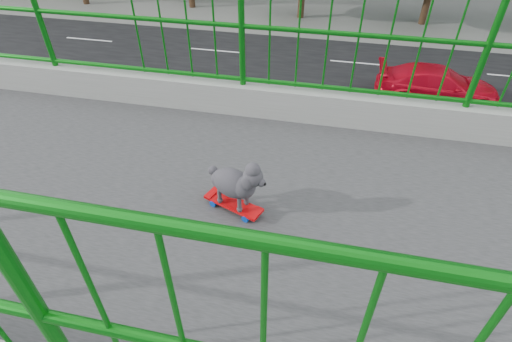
{
  "coord_description": "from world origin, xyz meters",
  "views": [
    {
      "loc": [
        1.95,
        -1.15,
        9.05
      ],
      "look_at": [
        -0.59,
        -1.7,
        6.93
      ],
      "focal_mm": 27.79,
      "sensor_mm": 36.0,
      "label": 1
    }
  ],
  "objects_px": {
    "car_6": "(252,149)",
    "car_5": "(448,243)",
    "car_1": "(391,167)",
    "car_2": "(186,95)",
    "car_3": "(437,85)",
    "car_7": "(95,87)",
    "skateboard": "(233,204)",
    "poodle": "(235,182)"
  },
  "relations": [
    {
      "from": "skateboard",
      "to": "car_5",
      "type": "bearing_deg",
      "value": 165.72
    },
    {
      "from": "car_1",
      "to": "car_3",
      "type": "height_order",
      "value": "car_3"
    },
    {
      "from": "poodle",
      "to": "car_7",
      "type": "distance_m",
      "value": 17.19
    },
    {
      "from": "car_5",
      "to": "car_6",
      "type": "distance_m",
      "value": 6.9
    },
    {
      "from": "car_2",
      "to": "car_3",
      "type": "bearing_deg",
      "value": -73.42
    },
    {
      "from": "car_1",
      "to": "car_5",
      "type": "height_order",
      "value": "car_5"
    },
    {
      "from": "car_5",
      "to": "skateboard",
      "type": "bearing_deg",
      "value": -34.99
    },
    {
      "from": "car_6",
      "to": "car_7",
      "type": "relative_size",
      "value": 1.13
    },
    {
      "from": "skateboard",
      "to": "car_6",
      "type": "bearing_deg",
      "value": -147.32
    },
    {
      "from": "skateboard",
      "to": "poodle",
      "type": "relative_size",
      "value": 1.04
    },
    {
      "from": "car_2",
      "to": "skateboard",
      "type": "bearing_deg",
      "value": -155.7
    },
    {
      "from": "poodle",
      "to": "car_3",
      "type": "bearing_deg",
      "value": -177.57
    },
    {
      "from": "car_6",
      "to": "car_1",
      "type": "bearing_deg",
      "value": 90.0
    },
    {
      "from": "car_6",
      "to": "poodle",
      "type": "bearing_deg",
      "value": 12.11
    },
    {
      "from": "car_1",
      "to": "car_7",
      "type": "distance_m",
      "value": 13.18
    },
    {
      "from": "car_1",
      "to": "car_3",
      "type": "relative_size",
      "value": 0.76
    },
    {
      "from": "car_2",
      "to": "car_7",
      "type": "relative_size",
      "value": 1.16
    },
    {
      "from": "car_1",
      "to": "car_7",
      "type": "bearing_deg",
      "value": -104.05
    },
    {
      "from": "car_2",
      "to": "car_5",
      "type": "distance_m",
      "value": 11.67
    },
    {
      "from": "car_6",
      "to": "skateboard",
      "type": "bearing_deg",
      "value": 11.98
    },
    {
      "from": "car_1",
      "to": "car_5",
      "type": "relative_size",
      "value": 0.85
    },
    {
      "from": "car_1",
      "to": "car_3",
      "type": "bearing_deg",
      "value": 160.27
    },
    {
      "from": "skateboard",
      "to": "car_3",
      "type": "bearing_deg",
      "value": -177.66
    },
    {
      "from": "car_2",
      "to": "car_5",
      "type": "bearing_deg",
      "value": -123.27
    },
    {
      "from": "car_1",
      "to": "car_2",
      "type": "xyz_separation_m",
      "value": [
        -3.2,
        -8.45,
        0.06
      ]
    },
    {
      "from": "car_2",
      "to": "car_3",
      "type": "height_order",
      "value": "car_3"
    },
    {
      "from": "car_5",
      "to": "car_7",
      "type": "height_order",
      "value": "car_5"
    },
    {
      "from": "skateboard",
      "to": "car_1",
      "type": "xyz_separation_m",
      "value": [
        -9.16,
        2.87,
        -6.38
      ]
    },
    {
      "from": "car_1",
      "to": "car_6",
      "type": "height_order",
      "value": "car_6"
    },
    {
      "from": "car_3",
      "to": "car_6",
      "type": "distance_m",
      "value": 9.57
    },
    {
      "from": "car_5",
      "to": "car_1",
      "type": "bearing_deg",
      "value": -157.85
    },
    {
      "from": "car_1",
      "to": "car_5",
      "type": "bearing_deg",
      "value": 22.15
    },
    {
      "from": "poodle",
      "to": "car_2",
      "type": "relative_size",
      "value": 0.09
    },
    {
      "from": "poodle",
      "to": "car_1",
      "type": "height_order",
      "value": "poodle"
    },
    {
      "from": "car_5",
      "to": "car_3",
      "type": "bearing_deg",
      "value": 174.1
    },
    {
      "from": "car_6",
      "to": "car_5",
      "type": "bearing_deg",
      "value": 62.38
    },
    {
      "from": "skateboard",
      "to": "car_5",
      "type": "xyz_separation_m",
      "value": [
        -5.96,
        4.17,
        -6.26
      ]
    },
    {
      "from": "car_1",
      "to": "car_7",
      "type": "xyz_separation_m",
      "value": [
        -3.2,
        -12.79,
        -0.01
      ]
    },
    {
      "from": "car_1",
      "to": "car_2",
      "type": "bearing_deg",
      "value": -110.74
    },
    {
      "from": "car_2",
      "to": "car_7",
      "type": "bearing_deg",
      "value": 90.0
    },
    {
      "from": "car_6",
      "to": "car_2",
      "type": "bearing_deg",
      "value": -131.33
    },
    {
      "from": "poodle",
      "to": "car_2",
      "type": "distance_m",
      "value": 15.08
    }
  ]
}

